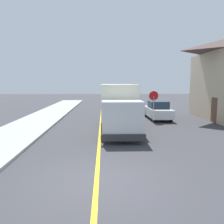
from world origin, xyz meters
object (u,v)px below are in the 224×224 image
Objects in this scene: parked_car_mid at (117,103)px; stop_sign at (154,100)px; box_truck at (119,105)px; parked_van_across at (158,111)px; parked_car_near at (122,108)px.

parked_car_mid is 10.25m from stop_sign.
box_truck reaches higher than parked_van_across.
stop_sign is (2.27, -4.00, 1.06)m from parked_car_near.
box_truck is 6.19m from parked_van_across.
box_truck is 1.63× the size of parked_car_mid.
box_truck is 1.63× the size of parked_van_across.
stop_sign reaches higher than parked_car_near.
stop_sign is (2.42, -9.91, 1.06)m from parked_car_mid.
box_truck is at bearing -135.92° from stop_sign.
parked_car_near is 1.01× the size of parked_car_mid.
parked_car_near and parked_car_mid have the same top height.
parked_car_near is 1.00× the size of parked_van_across.
stop_sign is at bearing -60.46° from parked_car_near.
parked_van_across is (3.21, -8.20, 0.00)m from parked_car_mid.
stop_sign is at bearing 44.08° from box_truck.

